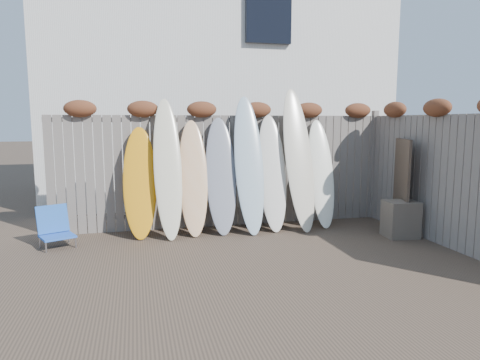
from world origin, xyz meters
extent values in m
plane|color=#493A2D|center=(0.00, 0.00, 0.00)|extent=(80.00, 80.00, 0.00)
cube|color=slate|center=(0.00, 2.40, 1.00)|extent=(6.00, 0.10, 2.00)
cube|color=slate|center=(3.00, 2.40, 1.05)|extent=(0.10, 0.10, 2.10)
ellipsoid|color=brown|center=(-2.40, 2.36, 2.10)|extent=(0.52, 0.28, 0.28)
ellipsoid|color=brown|center=(-1.40, 2.36, 2.10)|extent=(0.52, 0.28, 0.28)
ellipsoid|color=brown|center=(-0.40, 2.36, 2.10)|extent=(0.52, 0.28, 0.28)
ellipsoid|color=brown|center=(0.60, 2.36, 2.10)|extent=(0.52, 0.28, 0.28)
ellipsoid|color=brown|center=(1.60, 2.36, 2.10)|extent=(0.52, 0.28, 0.28)
ellipsoid|color=brown|center=(2.60, 2.36, 2.10)|extent=(0.52, 0.28, 0.28)
cube|color=slate|center=(3.00, 0.20, 1.00)|extent=(0.10, 4.40, 2.00)
ellipsoid|color=brown|center=(2.96, 0.60, 2.10)|extent=(0.28, 0.56, 0.28)
ellipsoid|color=brown|center=(2.96, 1.70, 2.10)|extent=(0.28, 0.56, 0.28)
cube|color=silver|center=(0.50, 6.50, 3.00)|extent=(8.00, 5.00, 6.00)
cube|color=black|center=(1.30, 3.95, 4.20)|extent=(1.00, 0.12, 1.30)
cube|color=blue|center=(-2.73, 1.64, 0.17)|extent=(0.59, 0.56, 0.03)
cube|color=#2458B4|center=(-2.82, 1.84, 0.40)|extent=(0.48, 0.32, 0.42)
cylinder|color=#A9A9B0|center=(-2.85, 1.39, 0.09)|extent=(0.03, 0.03, 0.17)
cylinder|color=#A7A6AD|center=(-2.99, 1.70, 0.09)|extent=(0.03, 0.03, 0.17)
cylinder|color=#A6A6AD|center=(-2.47, 1.57, 0.09)|extent=(0.03, 0.03, 0.17)
cylinder|color=#B9B9C0|center=(-2.61, 1.88, 0.09)|extent=(0.03, 0.03, 0.17)
cube|color=brown|center=(2.66, 0.94, 0.30)|extent=(0.55, 0.47, 0.60)
cube|color=#4B382D|center=(2.88, 1.32, 0.80)|extent=(0.41, 1.02, 1.60)
ellipsoid|color=orange|center=(-1.49, 2.01, 0.91)|extent=(0.57, 0.68, 1.81)
ellipsoid|color=beige|center=(-1.04, 1.92, 1.14)|extent=(0.48, 0.81, 2.28)
ellipsoid|color=#FF9E78|center=(-0.62, 1.98, 0.96)|extent=(0.52, 0.71, 1.92)
ellipsoid|color=gray|center=(-0.14, 1.97, 0.98)|extent=(0.55, 0.73, 1.97)
ellipsoid|color=#9CB5C5|center=(0.34, 1.92, 1.17)|extent=(0.51, 0.83, 2.34)
ellipsoid|color=silver|center=(0.77, 1.97, 1.01)|extent=(0.53, 0.74, 2.02)
ellipsoid|color=beige|center=(1.24, 1.91, 1.24)|extent=(0.56, 0.90, 2.49)
ellipsoid|color=white|center=(1.71, 2.00, 0.97)|extent=(0.49, 0.71, 1.93)
camera|label=1|loc=(-1.55, -5.11, 1.89)|focal=32.00mm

